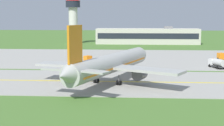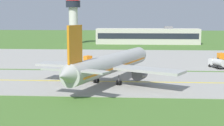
{
  "view_description": "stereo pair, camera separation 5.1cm",
  "coord_description": "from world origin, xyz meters",
  "px_view_note": "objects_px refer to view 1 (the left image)",
  "views": [
    {
      "loc": [
        4.26,
        -72.6,
        14.42
      ],
      "look_at": [
        -0.83,
        1.05,
        4.0
      ],
      "focal_mm": 54.85,
      "sensor_mm": 36.0,
      "label": 1
    },
    {
      "loc": [
        4.31,
        -72.59,
        14.42
      ],
      "look_at": [
        -0.83,
        1.05,
        4.0
      ],
      "focal_mm": 54.85,
      "sensor_mm": 36.0,
      "label": 2
    }
  ],
  "objects_px": {
    "service_truck_baggage": "(90,60)",
    "control_tower": "(73,15)",
    "service_truck_catering": "(223,57)",
    "airplane_lead": "(110,64)",
    "service_truck_pushback": "(217,63)"
  },
  "relations": [
    {
      "from": "service_truck_catering",
      "to": "control_tower",
      "type": "xyz_separation_m",
      "value": [
        -58.9,
        61.83,
        12.91
      ]
    },
    {
      "from": "service_truck_baggage",
      "to": "service_truck_catering",
      "type": "height_order",
      "value": "same"
    },
    {
      "from": "airplane_lead",
      "to": "control_tower",
      "type": "bearing_deg",
      "value": 104.67
    },
    {
      "from": "service_truck_baggage",
      "to": "control_tower",
      "type": "xyz_separation_m",
      "value": [
        -18.12,
        71.9,
        12.91
      ]
    },
    {
      "from": "service_truck_catering",
      "to": "control_tower",
      "type": "height_order",
      "value": "control_tower"
    },
    {
      "from": "airplane_lead",
      "to": "service_truck_baggage",
      "type": "height_order",
      "value": "airplane_lead"
    },
    {
      "from": "service_truck_catering",
      "to": "control_tower",
      "type": "distance_m",
      "value": 86.36
    },
    {
      "from": "airplane_lead",
      "to": "service_truck_pushback",
      "type": "distance_m",
      "value": 35.41
    },
    {
      "from": "service_truck_baggage",
      "to": "control_tower",
      "type": "distance_m",
      "value": 75.27
    },
    {
      "from": "control_tower",
      "to": "service_truck_pushback",
      "type": "bearing_deg",
      "value": -55.34
    },
    {
      "from": "service_truck_pushback",
      "to": "service_truck_baggage",
      "type": "bearing_deg",
      "value": 171.24
    },
    {
      "from": "service_truck_catering",
      "to": "service_truck_pushback",
      "type": "xyz_separation_m",
      "value": [
        -5.41,
        -15.52,
        0.35
      ]
    },
    {
      "from": "service_truck_catering",
      "to": "control_tower",
      "type": "relative_size",
      "value": 0.29
    },
    {
      "from": "service_truck_catering",
      "to": "airplane_lead",
      "type": "bearing_deg",
      "value": -131.0
    },
    {
      "from": "service_truck_baggage",
      "to": "service_truck_catering",
      "type": "bearing_deg",
      "value": 13.88
    }
  ]
}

